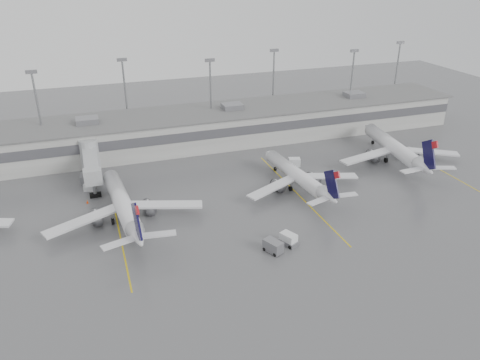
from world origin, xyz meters
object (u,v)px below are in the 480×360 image
object	(u,v)px
jet_mid_left	(123,205)
jet_far_right	(395,148)
jet_mid_right	(298,176)
baggage_tug	(288,240)

from	to	relation	value
jet_mid_left	jet_far_right	size ratio (longest dim) A/B	0.98
jet_mid_left	jet_mid_right	world-z (taller)	jet_mid_left
jet_mid_left	baggage_tug	world-z (taller)	jet_mid_left
jet_mid_left	jet_mid_right	bearing A→B (deg)	-1.78
jet_mid_right	jet_mid_left	bearing A→B (deg)	177.47
jet_mid_right	baggage_tug	distance (m)	21.16
jet_far_right	baggage_tug	distance (m)	44.67
jet_mid_right	baggage_tug	bearing A→B (deg)	-124.80
jet_far_right	jet_mid_right	bearing A→B (deg)	-159.62
jet_far_right	baggage_tug	world-z (taller)	jet_far_right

